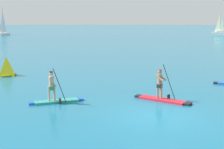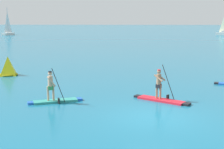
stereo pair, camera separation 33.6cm
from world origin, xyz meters
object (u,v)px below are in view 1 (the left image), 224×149
paddleboarder_near_left (55,96)px  sailboat_right_horizon (220,31)px  paddleboarder_mid_center (162,94)px  race_marker_buoy (7,67)px  sailboat_left_horizon (3,31)px

paddleboarder_near_left → sailboat_right_horizon: 77.31m
paddleboarder_near_left → sailboat_right_horizon: bearing=45.7°
paddleboarder_mid_center → sailboat_right_horizon: (22.33, 71.36, 0.65)m
paddleboarder_mid_center → sailboat_right_horizon: size_ratio=0.47×
paddleboarder_mid_center → race_marker_buoy: size_ratio=1.83×
race_marker_buoy → sailboat_right_horizon: (33.65, 64.01, 0.33)m
race_marker_buoy → sailboat_left_horizon: sailboat_left_horizon is taller
race_marker_buoy → sailboat_right_horizon: sailboat_right_horizon is taller
paddleboarder_near_left → sailboat_right_horizon: (28.02, 72.05, 0.63)m
race_marker_buoy → sailboat_right_horizon: size_ratio=0.26×
paddleboarder_mid_center → sailboat_left_horizon: sailboat_left_horizon is taller
sailboat_left_horizon → sailboat_right_horizon: bearing=105.4°
paddleboarder_mid_center → sailboat_left_horizon: size_ratio=0.41×
paddleboarder_mid_center → race_marker_buoy: 13.51m
paddleboarder_near_left → race_marker_buoy: (-5.63, 8.04, 0.31)m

